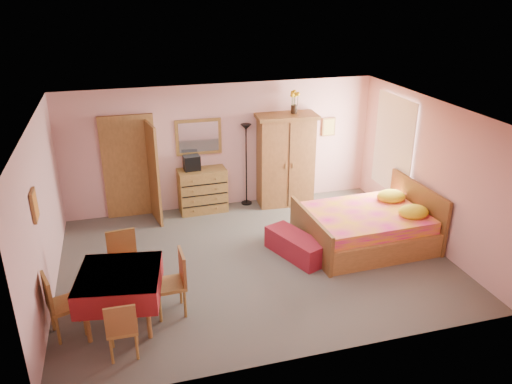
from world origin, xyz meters
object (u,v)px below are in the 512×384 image
object	(u,v)px
chair_north	(125,264)
chair_east	(170,284)
bed	(365,218)
bench	(296,246)
chest_of_drawers	(203,190)
stereo	(192,163)
wall_mirror	(199,137)
wardrobe	(286,160)
chair_south	(122,327)
floor_lamp	(246,165)
dining_table	(122,297)
chair_west	(66,303)
sunflower_vase	(294,102)

from	to	relation	value
chair_north	chair_east	world-z (taller)	chair_north
bed	bench	distance (m)	1.40
chest_of_drawers	stereo	world-z (taller)	stereo
wall_mirror	wardrobe	size ratio (longest dim) A/B	0.48
bench	chair_north	world-z (taller)	chair_north
bench	wall_mirror	bearing A→B (deg)	115.75
wall_mirror	bed	distance (m)	3.69
chair_south	chair_east	bearing A→B (deg)	47.87
floor_lamp	dining_table	xyz separation A→B (m)	(-2.71, -3.49, -0.48)
wall_mirror	chair_west	distance (m)	4.53
stereo	chair_south	bearing A→B (deg)	-110.88
wall_mirror	floor_lamp	size ratio (longest dim) A/B	0.53
chest_of_drawers	sunflower_vase	bearing A→B (deg)	-3.41
sunflower_vase	wardrobe	bearing A→B (deg)	-169.31
stereo	chair_west	bearing A→B (deg)	-123.29
stereo	wardrobe	world-z (taller)	wardrobe
floor_lamp	stereo	bearing A→B (deg)	-176.23
stereo	sunflower_vase	world-z (taller)	sunflower_vase
bed	bench	size ratio (longest dim) A/B	1.87
chest_of_drawers	dining_table	world-z (taller)	chest_of_drawers
dining_table	chair_south	world-z (taller)	chair_south
chest_of_drawers	bed	xyz separation A→B (m)	(2.58, -2.22, 0.06)
chest_of_drawers	bench	xyz separation A→B (m)	(1.22, -2.31, -0.26)
chair_south	stereo	bearing A→B (deg)	70.46
floor_lamp	bed	distance (m)	2.85
bench	chair_south	world-z (taller)	chair_south
chest_of_drawers	wall_mirror	size ratio (longest dim) A/B	1.04
wall_mirror	chair_north	xyz separation A→B (m)	(-1.67, -2.83, -1.07)
bench	chair_west	xyz separation A→B (m)	(-3.68, -1.12, 0.27)
chair_north	chair_east	size ratio (longest dim) A/B	1.01
chest_of_drawers	chair_north	xyz separation A→B (m)	(-1.67, -2.62, 0.02)
dining_table	chair_west	size ratio (longest dim) A/B	1.16
chair_north	wall_mirror	bearing A→B (deg)	-126.36
chair_north	chair_west	bearing A→B (deg)	39.38
stereo	bench	distance (m)	2.87
wall_mirror	chest_of_drawers	bearing A→B (deg)	-88.77
chair_east	chair_west	bearing A→B (deg)	91.43
wardrobe	chair_west	bearing A→B (deg)	-138.08
floor_lamp	chair_west	xyz separation A→B (m)	(-3.44, -3.54, -0.41)
sunflower_vase	chair_west	bearing A→B (deg)	-142.54
chest_of_drawers	chair_north	size ratio (longest dim) A/B	1.01
wall_mirror	stereo	xyz separation A→B (m)	(-0.19, -0.18, -0.48)
wall_mirror	bed	bearing A→B (deg)	-42.08
wall_mirror	bench	world-z (taller)	wall_mirror
chair_west	wall_mirror	bearing A→B (deg)	128.61
chest_of_drawers	wall_mirror	xyz separation A→B (m)	(0.00, 0.21, 1.09)
chest_of_drawers	chair_south	xyz separation A→B (m)	(-1.76, -4.07, -0.04)
chair_south	chair_west	world-z (taller)	chair_west
wall_mirror	chair_north	distance (m)	3.46
sunflower_vase	chair_north	world-z (taller)	sunflower_vase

